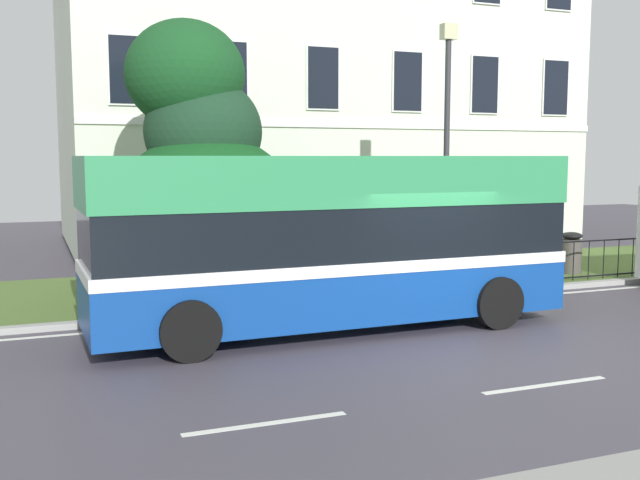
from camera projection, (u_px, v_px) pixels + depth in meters
name	position (u px, v px, depth m)	size (l,w,h in m)	color
ground_plane	(440.00, 340.00, 12.71)	(60.00, 56.00, 0.18)	#453F49
georgian_townhouse	(304.00, 66.00, 26.61)	(16.85, 10.76, 12.41)	silver
iron_verge_railing	(476.00, 266.00, 16.86)	(12.07, 0.04, 0.97)	black
evergreen_tree	(198.00, 173.00, 16.48)	(3.98, 3.70, 6.01)	#423328
single_decker_bus	(331.00, 239.00, 13.26)	(8.65, 2.68, 3.13)	navy
street_lamp_post	(447.00, 134.00, 17.55)	(0.36, 0.24, 6.08)	#333338
litter_bin	(571.00, 252.00, 19.06)	(0.55, 0.55, 1.06)	#4C4742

